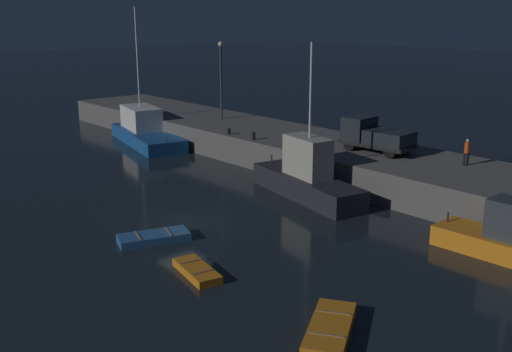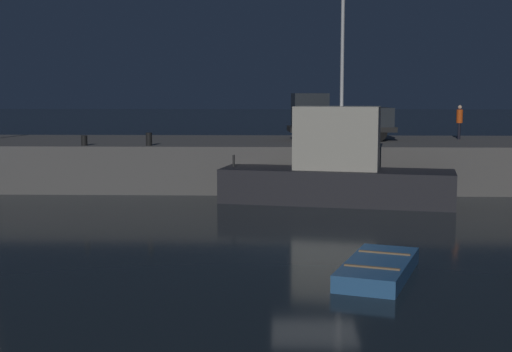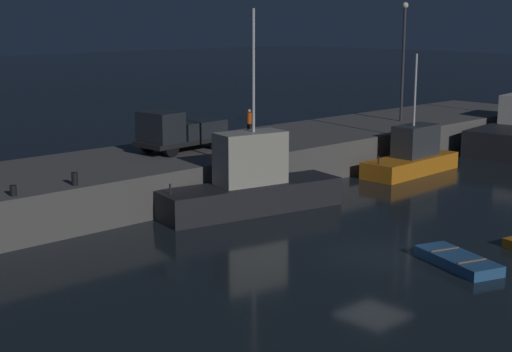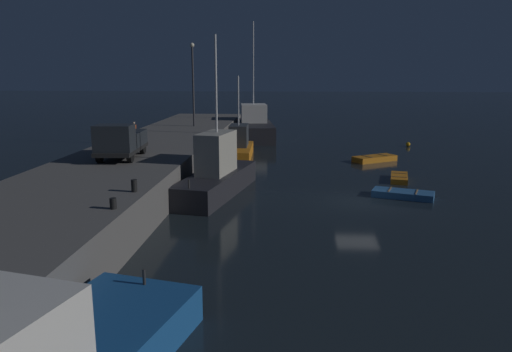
# 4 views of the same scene
# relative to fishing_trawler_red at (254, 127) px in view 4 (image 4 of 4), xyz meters

# --- Properties ---
(ground_plane) EXTENTS (320.00, 320.00, 0.00)m
(ground_plane) POSITION_rel_fishing_trawler_red_xyz_m (-28.00, -8.49, -1.32)
(ground_plane) COLOR black
(pier_quay) EXTENTS (71.06, 8.28, 2.16)m
(pier_quay) POSITION_rel_fishing_trawler_red_xyz_m (-28.00, 6.39, -0.24)
(pier_quay) COLOR #5B5956
(pier_quay) RESTS_ON ground
(fishing_trawler_red) EXTENTS (12.17, 5.53, 13.24)m
(fishing_trawler_red) POSITION_rel_fishing_trawler_red_xyz_m (0.00, 0.00, 0.00)
(fishing_trawler_red) COLOR #232328
(fishing_trawler_red) RESTS_ON ground
(fishing_boat_white) EXTENTS (7.33, 2.55, 7.28)m
(fishing_boat_white) POSITION_rel_fishing_trawler_red_xyz_m (-13.01, 0.37, -0.28)
(fishing_boat_white) COLOR orange
(fishing_boat_white) RESTS_ON ground
(fishing_boat_orange) EXTENTS (9.77, 4.28, 9.85)m
(fishing_boat_orange) POSITION_rel_fishing_trawler_red_xyz_m (-26.70, 0.27, 0.00)
(fishing_boat_orange) COLOR #232328
(fishing_boat_orange) RESTS_ON ground
(dinghy_orange_near) EXTENTS (2.59, 3.95, 0.46)m
(dinghy_orange_near) POSITION_rel_fishing_trawler_red_xyz_m (-26.59, -11.39, -1.11)
(dinghy_orange_near) COLOR #2D6099
(dinghy_orange_near) RESTS_ON ground
(rowboat_white_mid) EXTENTS (3.35, 4.09, 0.52)m
(rowboat_white_mid) POSITION_rel_fishing_trawler_red_xyz_m (-14.07, -11.64, -1.08)
(rowboat_white_mid) COLOR orange
(rowboat_white_mid) RESTS_ON ground
(dinghy_red_small) EXTENTS (3.24, 1.75, 0.42)m
(dinghy_red_small) POSITION_rel_fishing_trawler_red_xyz_m (-21.69, -12.18, -1.13)
(dinghy_red_small) COLOR orange
(dinghy_red_small) RESTS_ON ground
(mooring_buoy_near) EXTENTS (0.47, 0.47, 0.47)m
(mooring_buoy_near) POSITION_rel_fishing_trawler_red_xyz_m (-5.22, -16.48, -1.09)
(mooring_buoy_near) COLOR orange
(mooring_buoy_near) RESTS_ON ground
(lamp_post_east) EXTENTS (0.44, 0.44, 8.27)m
(lamp_post_east) POSITION_rel_fishing_trawler_red_xyz_m (-7.10, 5.59, 5.65)
(lamp_post_east) COLOR #38383D
(lamp_post_east) RESTS_ON pier_quay
(utility_truck) EXTENTS (5.31, 2.62, 2.32)m
(utility_truck) POSITION_rel_fishing_trawler_red_xyz_m (-26.23, 6.53, 1.99)
(utility_truck) COLOR black
(utility_truck) RESTS_ON pier_quay
(dockworker) EXTENTS (0.39, 0.45, 1.72)m
(dockworker) POSITION_rel_fishing_trawler_red_xyz_m (-19.89, 7.69, 1.82)
(dockworker) COLOR black
(dockworker) RESTS_ON pier_quay
(bollard_west) EXTENTS (0.28, 0.28, 0.46)m
(bollard_west) POSITION_rel_fishing_trawler_red_xyz_m (-37.80, 2.82, 1.07)
(bollard_west) COLOR black
(bollard_west) RESTS_ON pier_quay
(bollard_central) EXTENTS (0.28, 0.28, 0.58)m
(bollard_central) POSITION_rel_fishing_trawler_red_xyz_m (-34.89, 2.88, 1.13)
(bollard_central) COLOR black
(bollard_central) RESTS_ON pier_quay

